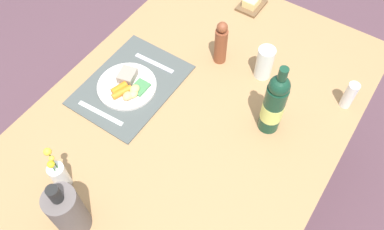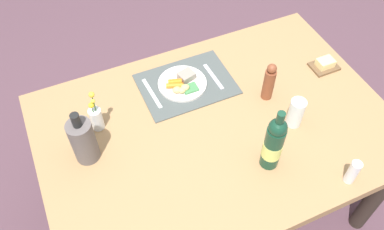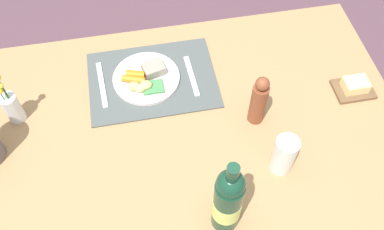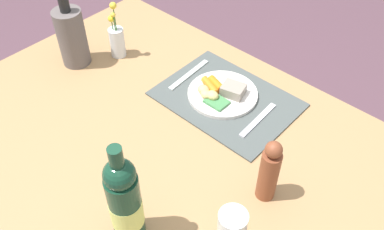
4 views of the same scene
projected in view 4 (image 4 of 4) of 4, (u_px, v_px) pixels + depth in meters
dining_table at (173, 170)px, 1.26m from camera, size 1.52×1.05×0.71m
placemat at (226, 99)px, 1.35m from camera, size 0.43×0.32×0.01m
dinner_plate at (221, 93)px, 1.35m from camera, size 0.23×0.23×0.05m
fork at (258, 120)px, 1.28m from camera, size 0.03×0.18×0.00m
knife at (189, 75)px, 1.43m from camera, size 0.03×0.20×0.00m
pepper_mill at (269, 172)px, 1.03m from camera, size 0.05×0.05×0.20m
cooler_bottle at (72, 37)px, 1.42m from camera, size 0.10×0.10×0.27m
wine_bottle at (125, 202)px, 0.92m from camera, size 0.08×0.08×0.31m
flower_vase at (117, 40)px, 1.48m from camera, size 0.05×0.05×0.22m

